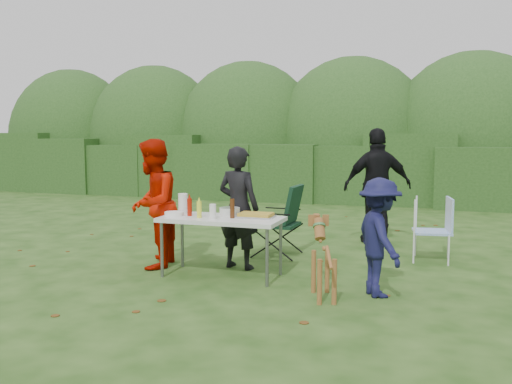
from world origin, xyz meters
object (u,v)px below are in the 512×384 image
(camping_chair, at_px, (277,220))
(lawn_chair, at_px, (432,229))
(child, at_px, (379,237))
(beer_bottle, at_px, (232,208))
(paper_towel_roll, at_px, (183,204))
(person_red_jacket, at_px, (153,204))
(folding_table, at_px, (221,222))
(ketchup_bottle, at_px, (190,207))
(person_black_puffy, at_px, (378,186))
(dog, at_px, (324,261))
(mustard_bottle, at_px, (199,210))
(person_cook, at_px, (239,208))

(camping_chair, xyz_separation_m, lawn_chair, (2.13, 0.40, -0.07))
(child, relative_size, lawn_chair, 1.43)
(beer_bottle, xyz_separation_m, paper_towel_roll, (-0.74, 0.16, 0.01))
(person_red_jacket, height_order, paper_towel_roll, person_red_jacket)
(folding_table, xyz_separation_m, ketchup_bottle, (-0.42, -0.02, 0.16))
(paper_towel_roll, bearing_deg, camping_chair, 52.14)
(person_black_puffy, distance_m, child, 2.98)
(person_black_puffy, relative_size, lawn_chair, 2.07)
(dog, relative_size, mustard_bottle, 4.36)
(lawn_chair, height_order, beer_bottle, beer_bottle)
(folding_table, xyz_separation_m, camping_chair, (0.33, 1.32, -0.16))
(folding_table, distance_m, dog, 1.50)
(mustard_bottle, relative_size, ketchup_bottle, 0.91)
(person_black_puffy, distance_m, paper_towel_roll, 3.39)
(person_black_puffy, distance_m, lawn_chair, 1.42)
(lawn_chair, xyz_separation_m, ketchup_bottle, (-2.88, -1.73, 0.40))
(person_cook, relative_size, ketchup_bottle, 7.30)
(mustard_bottle, bearing_deg, paper_towel_roll, 143.75)
(folding_table, height_order, person_cook, person_cook)
(person_cook, xyz_separation_m, mustard_bottle, (-0.30, -0.57, 0.04))
(child, height_order, paper_towel_roll, child)
(mustard_bottle, distance_m, paper_towel_roll, 0.43)
(person_red_jacket, relative_size, camping_chair, 1.62)
(paper_towel_roll, bearing_deg, beer_bottle, -11.84)
(person_red_jacket, xyz_separation_m, beer_bottle, (1.19, -0.16, 0.01))
(lawn_chair, height_order, paper_towel_roll, paper_towel_roll)
(folding_table, height_order, child, child)
(ketchup_bottle, bearing_deg, folding_table, 2.34)
(folding_table, bearing_deg, person_cook, 83.16)
(person_black_puffy, bearing_deg, paper_towel_roll, 27.79)
(dog, distance_m, ketchup_bottle, 1.93)
(folding_table, distance_m, beer_bottle, 0.23)
(mustard_bottle, bearing_deg, child, -2.46)
(mustard_bottle, relative_size, paper_towel_roll, 0.77)
(lawn_chair, relative_size, mustard_bottle, 4.51)
(camping_chair, height_order, ketchup_bottle, camping_chair)
(dog, xyz_separation_m, paper_towel_roll, (-1.98, 0.64, 0.46))
(child, bearing_deg, person_cook, 41.36)
(lawn_chair, distance_m, mustard_bottle, 3.28)
(mustard_bottle, bearing_deg, lawn_chair, 34.12)
(person_black_puffy, relative_size, mustard_bottle, 9.32)
(beer_bottle, bearing_deg, person_black_puffy, 62.35)
(paper_towel_roll, bearing_deg, person_red_jacket, 179.52)
(camping_chair, height_order, mustard_bottle, camping_chair)
(person_black_puffy, height_order, mustard_bottle, person_black_puffy)
(camping_chair, distance_m, mustard_bottle, 1.58)
(dog, relative_size, beer_bottle, 3.63)
(lawn_chair, bearing_deg, folding_table, 25.74)
(person_cook, xyz_separation_m, camping_chair, (0.27, 0.86, -0.28))
(folding_table, relative_size, paper_towel_roll, 5.77)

